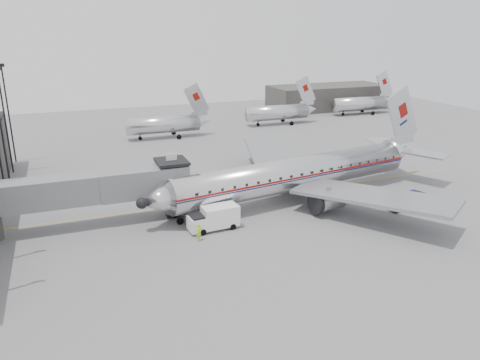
% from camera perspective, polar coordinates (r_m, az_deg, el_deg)
% --- Properties ---
extents(ground, '(160.00, 160.00, 0.00)m').
position_cam_1_polar(ground, '(53.80, 2.35, -4.23)').
color(ground, slate).
rests_on(ground, ground).
extents(hangar, '(30.00, 12.00, 6.00)m').
position_cam_1_polar(hangar, '(125.14, 10.60, 9.92)').
color(hangar, '#3C3936').
rests_on(hangar, ground).
extents(apron_line, '(60.00, 0.15, 0.01)m').
position_cam_1_polar(apron_line, '(60.04, 2.72, -1.78)').
color(apron_line, gold).
rests_on(apron_line, ground).
extents(jet_bridge, '(21.00, 6.20, 7.10)m').
position_cam_1_polar(jet_bridge, '(51.99, -16.39, -0.88)').
color(jet_bridge, slate).
rests_on(jet_bridge, ground).
extents(distant_aircraft_near, '(16.39, 3.20, 10.26)m').
position_cam_1_polar(distant_aircraft_near, '(91.17, -9.25, 6.77)').
color(distant_aircraft_near, silver).
rests_on(distant_aircraft_near, ground).
extents(distant_aircraft_mid, '(16.39, 3.20, 10.26)m').
position_cam_1_polar(distant_aircraft_mid, '(103.17, 4.65, 8.28)').
color(distant_aircraft_mid, silver).
rests_on(distant_aircraft_mid, ground).
extents(distant_aircraft_far, '(16.39, 3.20, 10.26)m').
position_cam_1_polar(distant_aircraft_far, '(118.68, 14.45, 9.08)').
color(distant_aircraft_far, silver).
rests_on(distant_aircraft_far, ground).
extents(airliner, '(40.91, 37.63, 13.01)m').
position_cam_1_polar(airliner, '(58.16, 7.34, 0.82)').
color(airliner, silver).
rests_on(airliner, ground).
extents(service_van, '(5.49, 2.45, 2.52)m').
position_cam_1_polar(service_van, '(49.59, -3.19, -4.60)').
color(service_van, white).
rests_on(service_van, ground).
extents(baggage_cart_navy, '(2.79, 2.38, 1.88)m').
position_cam_1_polar(baggage_cart_navy, '(59.03, 20.40, -2.29)').
color(baggage_cart_navy, '#0D1635').
rests_on(baggage_cart_navy, ground).
extents(baggage_cart_white, '(2.52, 2.08, 1.77)m').
position_cam_1_polar(baggage_cart_white, '(57.75, 18.65, -2.60)').
color(baggage_cart_white, silver).
rests_on(baggage_cart_white, ground).
extents(ramp_worker, '(0.82, 0.77, 1.87)m').
position_cam_1_polar(ramp_worker, '(47.29, -5.03, -6.34)').
color(ramp_worker, '#B8E41A').
rests_on(ramp_worker, ground).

